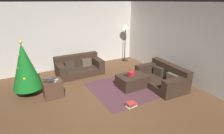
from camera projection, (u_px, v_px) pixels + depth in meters
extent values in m
plane|color=brown|center=(100.00, 102.00, 4.93)|extent=(6.40, 6.40, 0.00)
cube|color=beige|center=(65.00, 36.00, 7.03)|extent=(6.40, 0.12, 2.60)
cube|color=beige|center=(184.00, 43.00, 5.90)|extent=(0.12, 6.40, 2.60)
cube|color=#332319|center=(80.00, 71.00, 6.73)|extent=(1.69, 0.90, 0.23)
cube|color=#332319|center=(76.00, 60.00, 6.87)|extent=(1.69, 0.24, 0.47)
cube|color=#332319|center=(97.00, 62.00, 6.96)|extent=(0.24, 0.90, 0.29)
cube|color=#332319|center=(60.00, 68.00, 6.30)|extent=(0.24, 0.90, 0.29)
cube|color=brown|center=(87.00, 62.00, 6.89)|extent=(0.37, 0.14, 0.30)
cube|color=#372D24|center=(70.00, 65.00, 6.59)|extent=(0.38, 0.19, 0.31)
cube|color=#332319|center=(160.00, 83.00, 5.81)|extent=(1.07, 1.69, 0.22)
cube|color=#332319|center=(170.00, 71.00, 5.84)|extent=(0.35, 1.64, 0.49)
cube|color=#332319|center=(177.00, 84.00, 5.13)|extent=(0.98, 0.30, 0.32)
cube|color=#332319|center=(148.00, 68.00, 6.31)|extent=(0.98, 0.30, 0.32)
cube|color=brown|center=(172.00, 78.00, 5.51)|extent=(0.14, 0.36, 0.31)
cube|color=#372D24|center=(158.00, 71.00, 6.07)|extent=(0.18, 0.37, 0.31)
cube|color=#332319|center=(132.00, 81.00, 5.72)|extent=(0.93, 0.65, 0.40)
cube|color=red|center=(131.00, 74.00, 5.62)|extent=(0.21, 0.17, 0.12)
cube|color=black|center=(126.00, 76.00, 5.61)|extent=(0.12, 0.17, 0.02)
cylinder|color=brown|center=(29.00, 90.00, 5.33)|extent=(0.10, 0.10, 0.21)
cone|color=#14691E|center=(25.00, 66.00, 5.06)|extent=(0.84, 0.84, 1.34)
sphere|color=red|center=(17.00, 82.00, 4.95)|extent=(0.06, 0.06, 0.06)
sphere|color=yellow|center=(19.00, 55.00, 4.87)|extent=(0.05, 0.05, 0.05)
sphere|color=green|center=(32.00, 65.00, 5.22)|extent=(0.08, 0.08, 0.08)
sphere|color=orange|center=(23.00, 57.00, 5.07)|extent=(0.06, 0.06, 0.06)
sphere|color=orange|center=(19.00, 68.00, 4.91)|extent=(0.08, 0.08, 0.08)
sphere|color=orange|center=(19.00, 58.00, 4.97)|extent=(0.07, 0.07, 0.07)
sphere|color=yellow|center=(24.00, 79.00, 4.90)|extent=(0.07, 0.07, 0.07)
sphere|color=#F2D84C|center=(20.00, 42.00, 4.81)|extent=(0.10, 0.10, 0.10)
cube|color=#4C3323|center=(53.00, 89.00, 5.12)|extent=(0.52, 0.44, 0.50)
cube|color=silver|center=(52.00, 80.00, 5.03)|extent=(0.38, 0.35, 0.02)
cube|color=black|center=(49.00, 79.00, 4.86)|extent=(0.37, 0.35, 0.07)
cube|color=beige|center=(131.00, 106.00, 4.69)|extent=(0.30, 0.17, 0.04)
cube|color=#4C423D|center=(131.00, 104.00, 4.69)|extent=(0.27, 0.23, 0.06)
cube|color=#B7332D|center=(131.00, 103.00, 4.65)|extent=(0.25, 0.23, 0.03)
cylinder|color=black|center=(125.00, 60.00, 8.34)|extent=(0.28, 0.28, 0.02)
cylinder|color=black|center=(125.00, 45.00, 8.09)|extent=(0.04, 0.04, 1.46)
cone|color=beige|center=(125.00, 26.00, 7.79)|extent=(0.36, 0.36, 0.24)
cube|color=#4F2C34|center=(132.00, 87.00, 5.79)|extent=(2.60, 2.00, 0.01)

